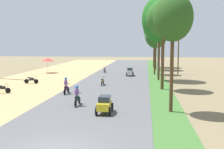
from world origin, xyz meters
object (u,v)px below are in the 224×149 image
object	(u,v)px
motorbike_ahead_fourth	(105,69)
car_hatchback_yellow	(105,104)
streetlamp_near	(158,45)
vendor_umbrella	(48,60)
motorbike_ahead_third	(103,81)
streetlamp_mid	(154,45)
utility_pole_near	(178,47)
motorbike_ahead_second	(66,86)
median_tree_nearest	(173,18)
median_tree_third	(160,19)
median_tree_fourth	(155,37)
car_hatchback_silver	(130,71)
median_tree_fifth	(156,34)
median_tree_sixth	(155,30)
parked_motorbike_second	(2,88)
median_tree_second	(163,19)
parked_motorbike_third	(31,80)
motorbike_foreground_rider	(77,96)

from	to	relation	value
motorbike_ahead_fourth	car_hatchback_yellow	bearing A→B (deg)	-81.50
streetlamp_near	car_hatchback_yellow	world-z (taller)	streetlamp_near
vendor_umbrella	motorbike_ahead_third	xyz separation A→B (m)	(11.33, -12.57, -1.73)
streetlamp_mid	utility_pole_near	bearing A→B (deg)	-78.64
car_hatchback_yellow	motorbike_ahead_second	world-z (taller)	motorbike_ahead_second
median_tree_nearest	median_tree_third	bearing A→B (deg)	90.38
median_tree_fourth	motorbike_ahead_second	bearing A→B (deg)	-115.99
car_hatchback_silver	median_tree_fifth	bearing A→B (deg)	68.65
car_hatchback_silver	motorbike_ahead_fourth	size ratio (longest dim) A/B	1.11
vendor_umbrella	median_tree_third	distance (m)	20.29
median_tree_sixth	motorbike_ahead_third	bearing A→B (deg)	-104.44
car_hatchback_yellow	median_tree_fourth	bearing A→B (deg)	80.57
car_hatchback_silver	motorbike_ahead_third	size ratio (longest dim) A/B	1.11
parked_motorbike_second	median_tree_second	bearing A→B (deg)	15.39
streetlamp_near	median_tree_fourth	bearing A→B (deg)	94.92
parked_motorbike_second	median_tree_nearest	size ratio (longest dim) A/B	0.21
car_hatchback_yellow	median_tree_third	bearing A→B (deg)	76.10
parked_motorbike_third	median_tree_fourth	xyz separation A→B (m)	(15.41, 12.39, 5.47)
parked_motorbike_third	vendor_umbrella	distance (m)	12.61
car_hatchback_yellow	motorbike_foreground_rider	bearing A→B (deg)	139.73
motorbike_ahead_third	motorbike_ahead_fourth	distance (m)	14.42
median_tree_second	streetlamp_near	bearing A→B (deg)	90.29
car_hatchback_silver	median_tree_second	bearing A→B (deg)	-70.56
parked_motorbike_third	motorbike_ahead_fourth	size ratio (longest dim) A/B	1.00
vendor_umbrella	motorbike_ahead_second	world-z (taller)	vendor_umbrella
median_tree_fourth	utility_pole_near	bearing A→B (deg)	17.00
median_tree_third	motorbike_ahead_second	xyz separation A→B (m)	(-9.46, -11.60, -7.32)
median_tree_third	motorbike_foreground_rider	xyz separation A→B (m)	(-7.13, -16.45, -7.32)
median_tree_second	utility_pole_near	bearing A→B (deg)	77.76
parked_motorbike_third	median_tree_sixth	size ratio (longest dim) A/B	0.18
parked_motorbike_second	car_hatchback_silver	size ratio (longest dim) A/B	0.90
vendor_umbrella	median_tree_third	world-z (taller)	median_tree_third
median_tree_sixth	utility_pole_near	xyz separation A→B (m)	(3.54, -12.28, -3.32)
parked_motorbike_third	median_tree_third	size ratio (longest dim) A/B	0.16
car_hatchback_yellow	motorbike_ahead_second	size ratio (longest dim) A/B	1.11
parked_motorbike_third	median_tree_third	distance (m)	18.26
parked_motorbike_second	car_hatchback_yellow	bearing A→B (deg)	-30.41
streetlamp_near	motorbike_foreground_rider	distance (m)	21.42
utility_pole_near	car_hatchback_silver	bearing A→B (deg)	-152.03
median_tree_sixth	car_hatchback_yellow	world-z (taller)	median_tree_sixth
parked_motorbike_third	median_tree_second	distance (m)	17.44
vendor_umbrella	motorbike_ahead_second	xyz separation A→B (m)	(8.66, -18.59, -1.45)
median_tree_third	utility_pole_near	world-z (taller)	median_tree_third
utility_pole_near	parked_motorbike_third	bearing A→B (deg)	-144.82
median_tree_third	motorbike_ahead_fourth	xyz separation A→B (m)	(-8.69, 8.72, -7.60)
median_tree_nearest	streetlamp_mid	bearing A→B (deg)	90.16
motorbike_foreground_rider	motorbike_ahead_third	size ratio (longest dim) A/B	1.00
parked_motorbike_third	motorbike_foreground_rider	bearing A→B (deg)	-52.42
vendor_umbrella	median_tree_nearest	xyz separation A→B (m)	(18.24, -24.48, 4.48)
utility_pole_near	median_tree_fifth	bearing A→B (deg)	116.90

